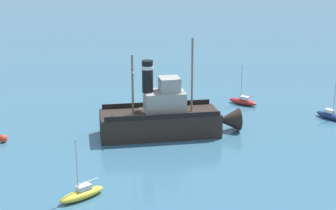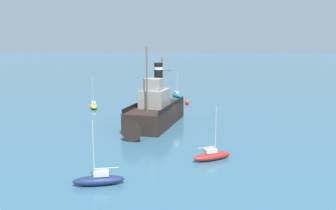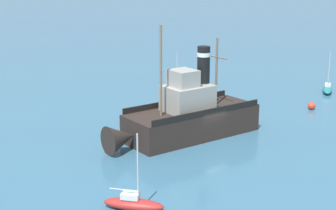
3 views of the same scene
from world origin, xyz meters
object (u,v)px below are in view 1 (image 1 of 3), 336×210
sailboat_yellow (82,193)px  mooring_buoy (3,138)px  old_tugboat (166,118)px  sailboat_navy (331,115)px  sailboat_red (243,101)px

sailboat_yellow → mooring_buoy: bearing=-158.8°
sailboat_yellow → mooring_buoy: 15.48m
old_tugboat → sailboat_yellow: (11.76, -10.30, -1.40)m
sailboat_navy → mooring_buoy: bearing=-95.4°
old_tugboat → mooring_buoy: bearing=-99.5°
mooring_buoy → sailboat_yellow: bearing=21.2°
sailboat_yellow → sailboat_navy: (-11.14, 29.46, 0.00)m
old_tugboat → sailboat_yellow: size_ratio=3.00×
sailboat_yellow → sailboat_red: bearing=130.5°
old_tugboat → sailboat_navy: (0.62, 19.17, -1.40)m
sailboat_navy → sailboat_red: bearing=-139.8°
old_tugboat → sailboat_yellow: bearing=-41.2°
old_tugboat → sailboat_navy: size_ratio=3.00×
sailboat_red → sailboat_navy: 10.67m
sailboat_navy → mooring_buoy: sailboat_navy is taller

